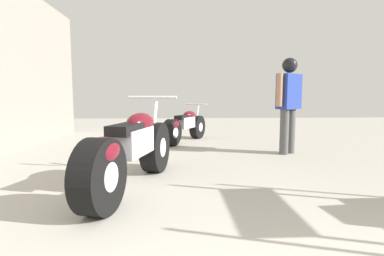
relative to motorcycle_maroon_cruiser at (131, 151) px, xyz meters
The scene contains 4 objects.
ground_plane 1.47m from the motorcycle_maroon_cruiser, 45.36° to the left, with size 18.59×18.59×0.00m, color #A8A399.
motorcycle_maroon_cruiser is the anchor object (origin of this frame).
motorcycle_black_naked 3.36m from the motorcycle_maroon_cruiser, 78.84° to the left, with size 0.99×1.61×0.82m.
mechanic_in_blue 3.09m from the motorcycle_maroon_cruiser, 38.55° to the left, with size 0.58×0.45×1.63m.
Camera 1 is at (-0.51, -0.29, 0.99)m, focal length 28.26 mm.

